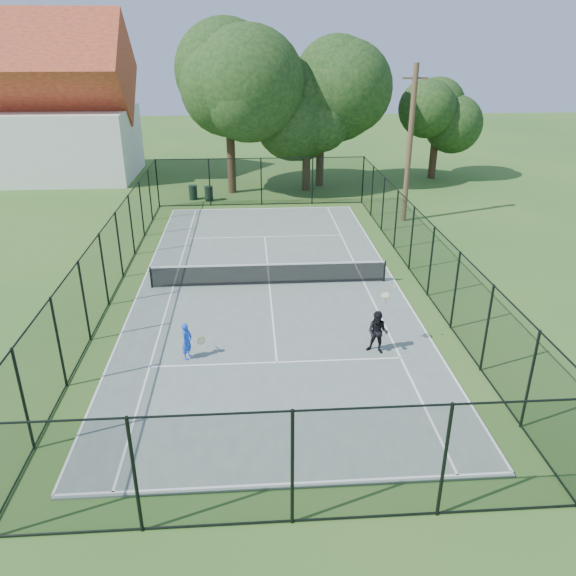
{
  "coord_description": "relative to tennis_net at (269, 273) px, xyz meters",
  "views": [
    {
      "loc": [
        -0.72,
        -22.15,
        9.72
      ],
      "look_at": [
        0.6,
        -3.0,
        1.2
      ],
      "focal_mm": 35.0,
      "sensor_mm": 36.0,
      "label": 1
    }
  ],
  "objects": [
    {
      "name": "building",
      "position": [
        -17.0,
        22.0,
        4.35
      ],
      "size": [
        15.3,
        8.15,
        11.87
      ],
      "color": "silver",
      "rests_on": "ground"
    },
    {
      "name": "tree_near_mid",
      "position": [
        3.22,
        16.68,
        3.98
      ],
      "size": [
        5.66,
        5.66,
        7.41
      ],
      "color": "#332114",
      "rests_on": "ground"
    },
    {
      "name": "tree_far_right",
      "position": [
        13.17,
        19.73,
        3.55
      ],
      "size": [
        5.04,
        5.04,
        6.67
      ],
      "color": "#332114",
      "rests_on": "ground"
    },
    {
      "name": "tennis_court",
      "position": [
        0.0,
        0.0,
        -0.55
      ],
      "size": [
        11.0,
        24.0,
        0.06
      ],
      "primitive_type": "cube",
      "color": "slate",
      "rests_on": "ground"
    },
    {
      "name": "player_blue",
      "position": [
        -2.92,
        -5.91,
        0.12
      ],
      "size": [
        0.82,
        0.55,
        1.28
      ],
      "color": "blue",
      "rests_on": "tennis_court"
    },
    {
      "name": "tennis_net",
      "position": [
        0.0,
        0.0,
        0.0
      ],
      "size": [
        10.08,
        0.08,
        0.95
      ],
      "color": "black",
      "rests_on": "tennis_court"
    },
    {
      "name": "fence",
      "position": [
        0.0,
        0.0,
        0.92
      ],
      "size": [
        13.1,
        26.1,
        3.0
      ],
      "color": "black",
      "rests_on": "ground"
    },
    {
      "name": "player_black",
      "position": [
        3.39,
        -5.96,
        0.24
      ],
      "size": [
        1.05,
        0.91,
        2.24
      ],
      "color": "black",
      "rests_on": "tennis_court"
    },
    {
      "name": "tree_near_right",
      "position": [
        4.33,
        17.99,
        5.38
      ],
      "size": [
        6.79,
        6.79,
        9.37
      ],
      "color": "#332114",
      "rests_on": "ground"
    },
    {
      "name": "trash_bin_left",
      "position": [
        -4.49,
        14.62,
        -0.1
      ],
      "size": [
        0.58,
        0.58,
        0.94
      ],
      "color": "black",
      "rests_on": "ground"
    },
    {
      "name": "utility_pole",
      "position": [
        8.2,
        9.0,
        3.79
      ],
      "size": [
        1.4,
        0.3,
        8.62
      ],
      "color": "#4C3823",
      "rests_on": "ground"
    },
    {
      "name": "ground",
      "position": [
        0.0,
        0.0,
        -0.58
      ],
      "size": [
        120.0,
        120.0,
        0.0
      ],
      "primitive_type": "plane",
      "color": "#2D5C1F"
    },
    {
      "name": "tree_near_left",
      "position": [
        -1.94,
        16.35,
        5.57
      ],
      "size": [
        7.66,
        7.66,
        9.99
      ],
      "color": "#332114",
      "rests_on": "ground"
    },
    {
      "name": "trash_bin_right",
      "position": [
        -3.43,
        14.2,
        -0.09
      ],
      "size": [
        0.58,
        0.58,
        0.96
      ],
      "color": "black",
      "rests_on": "ground"
    }
  ]
}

